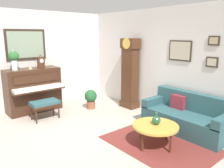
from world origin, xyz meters
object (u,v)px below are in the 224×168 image
(mantel_clock, at_px, (41,62))
(coffee_table, at_px, (156,126))
(piano_bench, at_px, (45,104))
(couch, at_px, (186,117))
(piano, at_px, (33,90))
(flower_vase, at_px, (14,58))
(green_jug, at_px, (156,120))
(teacup, at_px, (30,68))
(potted_plant, at_px, (91,98))
(grandfather_clock, at_px, (130,75))

(mantel_clock, bearing_deg, coffee_table, 12.06)
(piano_bench, relative_size, couch, 0.37)
(couch, bearing_deg, coffee_table, -88.95)
(piano_bench, height_order, coffee_table, piano_bench)
(piano, height_order, couch, piano)
(flower_vase, relative_size, green_jug, 2.42)
(coffee_table, xyz_separation_m, flower_vase, (-3.52, -1.46, 1.13))
(piano_bench, height_order, green_jug, green_jug)
(flower_vase, distance_m, green_jug, 3.94)
(coffee_table, relative_size, teacup, 7.59)
(coffee_table, distance_m, flower_vase, 3.97)
(flower_vase, bearing_deg, piano_bench, 27.00)
(green_jug, height_order, potted_plant, green_jug)
(piano_bench, bearing_deg, piano, 177.47)
(couch, distance_m, teacup, 4.17)
(piano, bearing_deg, green_jug, 16.69)
(coffee_table, xyz_separation_m, teacup, (-3.45, -1.08, 0.84))
(piano, relative_size, potted_plant, 2.57)
(mantel_clock, height_order, flower_vase, flower_vase)
(teacup, bearing_deg, mantel_clock, 100.96)
(couch, bearing_deg, mantel_clock, -152.07)
(piano_bench, bearing_deg, potted_plant, 87.89)
(grandfather_clock, xyz_separation_m, couch, (2.01, -0.18, -0.65))
(piano_bench, relative_size, coffee_table, 0.80)
(coffee_table, xyz_separation_m, mantel_clock, (-3.51, -0.75, 0.99))
(piano_bench, height_order, teacup, teacup)
(piano, height_order, coffee_table, piano)
(flower_vase, relative_size, potted_plant, 1.04)
(teacup, xyz_separation_m, green_jug, (3.43, 1.11, -0.72))
(piano_bench, height_order, potted_plant, potted_plant)
(piano, relative_size, grandfather_clock, 0.71)
(teacup, distance_m, potted_plant, 1.85)
(green_jug, bearing_deg, couch, 90.19)
(grandfather_clock, distance_m, potted_plant, 1.31)
(piano, xyz_separation_m, grandfather_clock, (1.48, 2.30, 0.35))
(grandfather_clock, height_order, coffee_table, grandfather_clock)
(grandfather_clock, bearing_deg, coffee_table, -32.21)
(grandfather_clock, height_order, flower_vase, grandfather_clock)
(coffee_table, height_order, green_jug, green_jug)
(piano_bench, xyz_separation_m, couch, (2.70, 2.15, -0.09))
(grandfather_clock, xyz_separation_m, teacup, (-1.42, -2.36, 0.27))
(flower_vase, bearing_deg, potted_plant, 64.56)
(coffee_table, bearing_deg, couch, 91.05)
(piano_bench, xyz_separation_m, grandfather_clock, (0.68, 2.33, 0.56))
(grandfather_clock, relative_size, green_jug, 8.46)
(grandfather_clock, bearing_deg, mantel_clock, -126.09)
(grandfather_clock, relative_size, couch, 1.07)
(potted_plant, bearing_deg, green_jug, -6.33)
(mantel_clock, xyz_separation_m, green_jug, (3.50, 0.78, -0.87))
(coffee_table, bearing_deg, flower_vase, -157.45)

